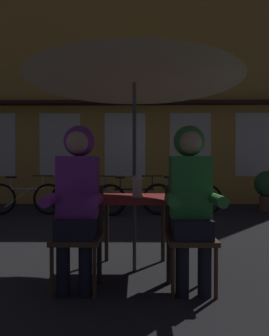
% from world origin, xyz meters
% --- Properties ---
extents(ground_plane, '(60.00, 60.00, 0.00)m').
position_xyz_m(ground_plane, '(0.00, 0.00, 0.00)').
color(ground_plane, '#232326').
extents(cafe_table, '(0.72, 0.72, 0.74)m').
position_xyz_m(cafe_table, '(0.00, 0.00, 0.64)').
color(cafe_table, maroon).
rests_on(cafe_table, ground_plane).
extents(patio_umbrella, '(2.10, 2.10, 2.31)m').
position_xyz_m(patio_umbrella, '(0.00, 0.00, 2.06)').
color(patio_umbrella, '#4C4C51').
rests_on(patio_umbrella, ground_plane).
extents(lantern, '(0.11, 0.11, 0.23)m').
position_xyz_m(lantern, '(0.03, -0.03, 0.86)').
color(lantern, white).
rests_on(lantern, cafe_table).
extents(chair_left, '(0.40, 0.40, 0.87)m').
position_xyz_m(chair_left, '(-0.48, -0.37, 0.49)').
color(chair_left, '#513823').
rests_on(chair_left, ground_plane).
extents(chair_right, '(0.40, 0.40, 0.87)m').
position_xyz_m(chair_right, '(0.48, -0.37, 0.49)').
color(chair_right, '#513823').
rests_on(chair_right, ground_plane).
extents(person_left_hooded, '(0.45, 0.56, 1.40)m').
position_xyz_m(person_left_hooded, '(-0.48, -0.43, 0.85)').
color(person_left_hooded, black).
rests_on(person_left_hooded, ground_plane).
extents(person_right_hooded, '(0.45, 0.56, 1.40)m').
position_xyz_m(person_right_hooded, '(0.48, -0.43, 0.85)').
color(person_right_hooded, black).
rests_on(person_right_hooded, ground_plane).
extents(shopfront_building, '(10.00, 0.93, 6.20)m').
position_xyz_m(shopfront_building, '(-0.31, 5.40, 3.09)').
color(shopfront_building, gold).
rests_on(shopfront_building, ground_plane).
extents(bicycle_nearest, '(1.68, 0.08, 0.84)m').
position_xyz_m(bicycle_nearest, '(-2.38, 3.36, 0.35)').
color(bicycle_nearest, black).
rests_on(bicycle_nearest, ground_plane).
extents(bicycle_second, '(1.66, 0.37, 0.84)m').
position_xyz_m(bicycle_second, '(-1.02, 3.29, 0.35)').
color(bicycle_second, black).
rests_on(bicycle_second, ground_plane).
extents(bicycle_third, '(1.68, 0.12, 0.84)m').
position_xyz_m(bicycle_third, '(-0.05, 3.29, 0.35)').
color(bicycle_third, black).
rests_on(bicycle_third, ground_plane).
extents(bicycle_fourth, '(1.68, 0.22, 0.84)m').
position_xyz_m(bicycle_fourth, '(0.98, 3.40, 0.35)').
color(bicycle_fourth, black).
rests_on(bicycle_fourth, ground_plane).
extents(potted_plant, '(0.60, 0.60, 0.92)m').
position_xyz_m(potted_plant, '(3.01, 3.89, 0.54)').
color(potted_plant, brown).
rests_on(potted_plant, ground_plane).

